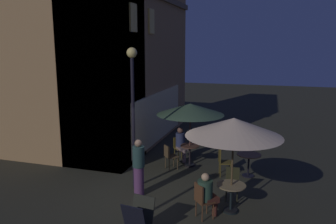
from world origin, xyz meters
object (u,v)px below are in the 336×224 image
at_px(patio_umbrella_1, 190,109).
at_px(cafe_chair_4, 222,159).
at_px(cafe_table_0, 231,192).
at_px(cafe_table_1, 190,152).
at_px(cafe_table_2, 249,160).
at_px(cafe_chair_2, 179,146).
at_px(cafe_chair_3, 169,155).
at_px(patron_seated_1, 181,142).
at_px(patron_seated_0, 207,192).
at_px(menu_sandwich_board, 139,218).
at_px(patio_umbrella_0, 234,127).
at_px(patron_standing_2, 139,168).
at_px(cafe_chair_0, 232,180).
at_px(street_lamp_near_corner, 133,96).
at_px(cafe_chair_1, 202,198).

bearing_deg(patio_umbrella_1, cafe_chair_4, -114.94).
bearing_deg(cafe_table_0, cafe_table_1, 31.43).
height_order(cafe_table_2, cafe_chair_4, cafe_chair_4).
xyz_separation_m(cafe_chair_2, cafe_chair_3, (-1.10, 0.05, 0.00)).
relative_size(cafe_table_1, cafe_chair_4, 0.79).
bearing_deg(patron_seated_1, patron_seated_0, -21.01).
xyz_separation_m(menu_sandwich_board, cafe_chair_2, (5.33, 0.52, 0.09)).
height_order(patio_umbrella_0, cafe_chair_3, patio_umbrella_0).
bearing_deg(cafe_chair_2, patio_umbrella_1, 0.00).
xyz_separation_m(cafe_chair_3, patron_standing_2, (-2.23, 0.24, 0.31)).
bearing_deg(patron_standing_2, patron_seated_1, -169.65).
bearing_deg(cafe_chair_4, cafe_chair_3, 164.07).
xyz_separation_m(patio_umbrella_0, patron_seated_0, (-0.49, 0.55, -1.59)).
height_order(patio_umbrella_0, cafe_chair_0, patio_umbrella_0).
bearing_deg(patron_seated_0, cafe_chair_3, 81.03).
bearing_deg(patio_umbrella_0, patron_standing_2, 85.41).
distance_m(menu_sandwich_board, cafe_table_0, 2.58).
xyz_separation_m(cafe_table_1, cafe_table_2, (-0.36, -2.09, 0.04)).
bearing_deg(cafe_table_2, cafe_table_0, 174.22).
xyz_separation_m(cafe_table_1, cafe_chair_0, (-2.22, -1.77, 0.01)).
distance_m(patio_umbrella_0, patron_standing_2, 3.04).
distance_m(street_lamp_near_corner, cafe_table_2, 4.43).
height_order(cafe_table_1, patio_umbrella_1, patio_umbrella_1).
bearing_deg(menu_sandwich_board, cafe_chair_2, 12.30).
bearing_deg(cafe_table_2, cafe_chair_1, 163.98).
xyz_separation_m(patron_seated_0, patron_seated_1, (3.94, 1.73, 0.04)).
bearing_deg(patron_standing_2, cafe_table_2, 146.53).
distance_m(menu_sandwich_board, cafe_chair_2, 5.36).
height_order(cafe_table_0, patio_umbrella_1, patio_umbrella_1).
distance_m(cafe_chair_3, patron_seated_1, 1.03).
xyz_separation_m(cafe_table_2, patron_standing_2, (-2.41, 2.93, 0.26)).
distance_m(cafe_chair_4, patron_seated_0, 2.90).
bearing_deg(cafe_chair_2, cafe_table_2, 26.14).
height_order(cafe_chair_4, patron_seated_0, patron_seated_0).
height_order(cafe_chair_1, cafe_chair_3, cafe_chair_1).
bearing_deg(patio_umbrella_0, cafe_chair_0, 4.33).
bearing_deg(patron_standing_2, cafe_table_0, 102.49).
relative_size(cafe_table_2, cafe_chair_0, 0.87).
height_order(menu_sandwich_board, patron_standing_2, patron_standing_2).
relative_size(menu_sandwich_board, patio_umbrella_0, 0.34).
relative_size(patio_umbrella_0, cafe_chair_3, 2.91).
xyz_separation_m(patio_umbrella_0, patio_umbrella_1, (2.99, 1.83, -0.19)).
xyz_separation_m(cafe_chair_4, patron_seated_1, (1.04, 1.71, 0.14)).
distance_m(cafe_table_0, cafe_chair_1, 0.88).
bearing_deg(cafe_table_1, cafe_chair_3, 131.96).
bearing_deg(cafe_chair_2, cafe_chair_3, -47.44).
bearing_deg(patio_umbrella_1, cafe_chair_3, 131.96).
bearing_deg(patio_umbrella_1, patron_standing_2, 163.10).
xyz_separation_m(street_lamp_near_corner, cafe_table_0, (-0.67, -3.01, -2.29)).
bearing_deg(patio_umbrella_0, street_lamp_near_corner, 77.39).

